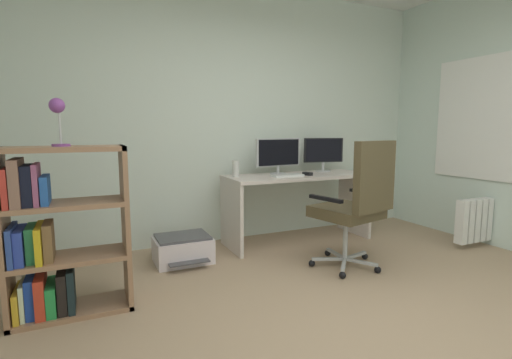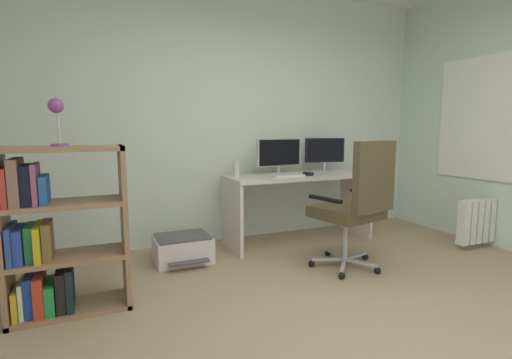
% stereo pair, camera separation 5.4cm
% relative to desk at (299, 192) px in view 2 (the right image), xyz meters
% --- Properties ---
extents(ground_plane, '(4.94, 4.68, 0.02)m').
position_rel_desk_xyz_m(ground_plane, '(-0.65, -1.93, -0.57)').
color(ground_plane, tan).
rests_on(ground_plane, ground).
extents(wall_back, '(4.94, 0.10, 2.79)m').
position_rel_desk_xyz_m(wall_back, '(-0.65, 0.46, 0.83)').
color(wall_back, silver).
rests_on(wall_back, ground).
extents(window_pane, '(0.01, 1.34, 1.23)m').
position_rel_desk_xyz_m(window_pane, '(1.82, -0.96, 0.80)').
color(window_pane, white).
extents(window_frame, '(0.02, 1.42, 1.31)m').
position_rel_desk_xyz_m(window_frame, '(1.81, -0.96, 0.80)').
color(window_frame, white).
extents(desk, '(1.60, 0.60, 0.75)m').
position_rel_desk_xyz_m(desk, '(0.00, 0.00, 0.00)').
color(desk, silver).
rests_on(desk, ground).
extents(monitor_main, '(0.56, 0.18, 0.39)m').
position_rel_desk_xyz_m(monitor_main, '(-0.18, 0.13, 0.41)').
color(monitor_main, '#B2B5B7').
rests_on(monitor_main, desk).
extents(monitor_secondary, '(0.47, 0.18, 0.39)m').
position_rel_desk_xyz_m(monitor_secondary, '(0.42, 0.13, 0.42)').
color(monitor_secondary, '#B2B5B7').
rests_on(monitor_secondary, desk).
extents(keyboard, '(0.34, 0.14, 0.02)m').
position_rel_desk_xyz_m(keyboard, '(-0.19, -0.11, 0.20)').
color(keyboard, silver).
rests_on(keyboard, desk).
extents(computer_mouse, '(0.09, 0.11, 0.03)m').
position_rel_desk_xyz_m(computer_mouse, '(0.05, -0.12, 0.21)').
color(computer_mouse, black).
rests_on(computer_mouse, desk).
extents(desktop_speaker, '(0.07, 0.07, 0.17)m').
position_rel_desk_xyz_m(desktop_speaker, '(-0.70, 0.08, 0.28)').
color(desktop_speaker, silver).
rests_on(desktop_speaker, desk).
extents(office_chair, '(0.66, 0.69, 1.15)m').
position_rel_desk_xyz_m(office_chair, '(0.01, -0.97, 0.06)').
color(office_chair, '#B7BABC').
rests_on(office_chair, ground).
extents(bookshelf, '(0.76, 0.33, 1.13)m').
position_rel_desk_xyz_m(bookshelf, '(-2.33, -0.79, -0.04)').
color(bookshelf, '#986E50').
rests_on(bookshelf, ground).
extents(desk_lamp, '(0.11, 0.11, 0.31)m').
position_rel_desk_xyz_m(desk_lamp, '(-2.26, -0.79, 0.78)').
color(desk_lamp, '#824092').
rests_on(desk_lamp, bookshelf).
extents(printer, '(0.52, 0.48, 0.25)m').
position_rel_desk_xyz_m(printer, '(-1.32, -0.13, -0.43)').
color(printer, silver).
rests_on(printer, ground).
extents(radiator, '(0.75, 0.10, 0.46)m').
position_rel_desk_xyz_m(radiator, '(1.72, -0.96, -0.27)').
color(radiator, white).
rests_on(radiator, ground).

